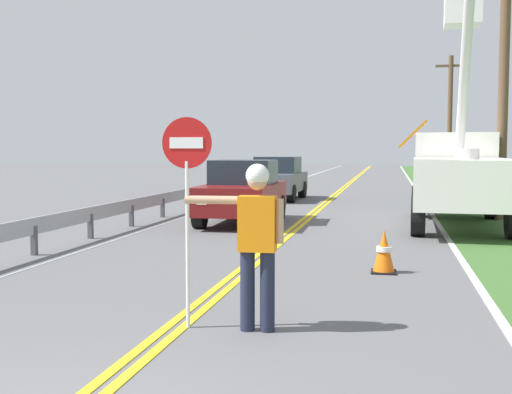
% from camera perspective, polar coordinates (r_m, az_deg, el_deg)
% --- Properties ---
extents(centerline_yellow_left, '(0.11, 110.00, 0.01)m').
position_cam_1_polar(centerline_yellow_left, '(23.37, 6.01, -0.59)').
color(centerline_yellow_left, yellow).
rests_on(centerline_yellow_left, ground).
extents(centerline_yellow_right, '(0.11, 110.00, 0.01)m').
position_cam_1_polar(centerline_yellow_right, '(23.35, 6.45, -0.60)').
color(centerline_yellow_right, yellow).
rests_on(centerline_yellow_right, ground).
extents(edge_line_right, '(0.12, 110.00, 0.01)m').
position_cam_1_polar(edge_line_right, '(23.28, 15.08, -0.73)').
color(edge_line_right, silver).
rests_on(edge_line_right, ground).
extents(edge_line_left, '(0.12, 110.00, 0.01)m').
position_cam_1_polar(edge_line_left, '(23.98, -2.36, -0.44)').
color(edge_line_left, silver).
rests_on(edge_line_left, ground).
extents(flagger_worker, '(1.09, 0.26, 1.83)m').
position_cam_1_polar(flagger_worker, '(6.85, 0.04, -3.52)').
color(flagger_worker, '#1E2338').
rests_on(flagger_worker, ground).
extents(stop_sign_paddle, '(0.56, 0.04, 2.33)m').
position_cam_1_polar(stop_sign_paddle, '(6.95, -6.24, 2.05)').
color(stop_sign_paddle, silver).
rests_on(stop_sign_paddle, ground).
extents(utility_bucket_truck, '(2.88, 6.88, 5.94)m').
position_cam_1_polar(utility_bucket_truck, '(17.45, 17.78, 2.28)').
color(utility_bucket_truck, white).
rests_on(utility_bucket_truck, ground).
extents(oncoming_sedan_nearest, '(2.00, 4.15, 1.70)m').
position_cam_1_polar(oncoming_sedan_nearest, '(17.01, -1.24, 0.42)').
color(oncoming_sedan_nearest, maroon).
rests_on(oncoming_sedan_nearest, ground).
extents(oncoming_sedan_second, '(2.00, 4.15, 1.70)m').
position_cam_1_polar(oncoming_sedan_second, '(25.15, 1.91, 1.66)').
color(oncoming_sedan_second, '#4C5156').
rests_on(oncoming_sedan_second, ground).
extents(utility_pole_near, '(1.80, 0.28, 8.30)m').
position_cam_1_polar(utility_pole_near, '(19.24, 21.45, 11.02)').
color(utility_pole_near, brown).
rests_on(utility_pole_near, ground).
extents(utility_pole_mid, '(1.80, 0.28, 7.60)m').
position_cam_1_polar(utility_pole_mid, '(40.06, 17.07, 6.95)').
color(utility_pole_mid, brown).
rests_on(utility_pole_mid, ground).
extents(traffic_cone_lead, '(0.40, 0.40, 0.70)m').
position_cam_1_polar(traffic_cone_lead, '(10.40, 11.46, -4.88)').
color(traffic_cone_lead, orange).
rests_on(traffic_cone_lead, ground).
extents(guardrail_left_shoulder, '(0.10, 32.00, 0.71)m').
position_cam_1_polar(guardrail_left_shoulder, '(19.80, -7.28, 0.02)').
color(guardrail_left_shoulder, '#9EA0A3').
rests_on(guardrail_left_shoulder, ground).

